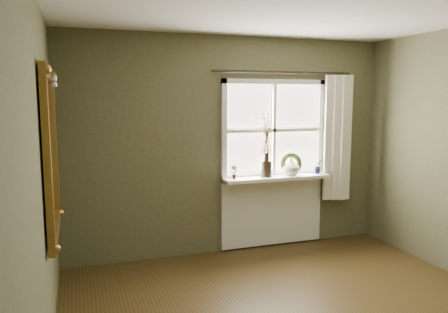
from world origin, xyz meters
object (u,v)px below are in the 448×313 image
object	(u,v)px
dark_jug	(266,169)
wreath	(291,166)
gilt_mirror	(51,152)
cream_vase	(291,167)

from	to	relation	value
dark_jug	wreath	bearing A→B (deg)	6.40
dark_jug	gilt_mirror	distance (m)	2.63
cream_vase	gilt_mirror	size ratio (longest dim) A/B	0.16
dark_jug	cream_vase	bearing A→B (deg)	0.00
cream_vase	gilt_mirror	world-z (taller)	gilt_mirror
wreath	gilt_mirror	world-z (taller)	gilt_mirror
dark_jug	wreath	distance (m)	0.36
dark_jug	gilt_mirror	size ratio (longest dim) A/B	0.15
cream_vase	gilt_mirror	xyz separation A→B (m)	(-2.71, -1.07, 0.41)
gilt_mirror	dark_jug	bearing A→B (deg)	24.17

